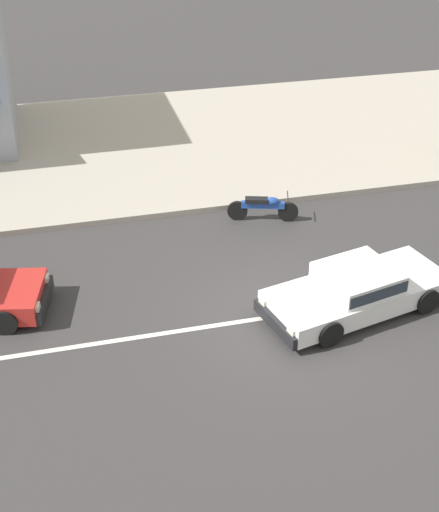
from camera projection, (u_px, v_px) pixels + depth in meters
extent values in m
plane|color=#383535|center=(290.00, 314.00, 16.07)|extent=(160.00, 160.00, 0.00)
cube|color=silver|center=(290.00, 314.00, 16.06)|extent=(50.40, 0.14, 0.01)
cube|color=#ADA393|center=(194.00, 141.00, 24.41)|extent=(68.00, 10.00, 0.15)
cube|color=black|center=(45.00, 300.00, 16.01)|extent=(0.45, 1.59, 0.28)
cube|color=white|center=(47.00, 278.00, 16.39)|extent=(0.13, 0.25, 0.14)
cube|color=white|center=(38.00, 307.00, 15.42)|extent=(0.13, 0.25, 0.14)
cylinder|color=black|center=(19.00, 281.00, 16.65)|extent=(0.63, 0.34, 0.60)
cylinder|color=black|center=(4.00, 321.00, 15.34)|extent=(0.63, 0.34, 0.60)
cube|color=white|center=(358.00, 294.00, 16.04)|extent=(4.50, 2.59, 0.48)
cube|color=white|center=(358.00, 278.00, 15.79)|extent=(1.89, 1.83, 0.42)
cube|color=#28333D|center=(358.00, 278.00, 15.79)|extent=(1.83, 1.85, 0.27)
cube|color=black|center=(275.00, 324.00, 15.26)|extent=(0.49, 1.63, 0.28)
cube|color=white|center=(291.00, 331.00, 14.72)|extent=(0.13, 0.25, 0.14)
cube|color=white|center=(263.00, 301.00, 15.61)|extent=(0.13, 0.25, 0.14)
cylinder|color=black|center=(329.00, 333.00, 14.99)|extent=(0.63, 0.35, 0.60)
cylinder|color=black|center=(289.00, 295.00, 16.20)|extent=(0.63, 0.35, 0.60)
cylinder|color=black|center=(426.00, 300.00, 16.00)|extent=(0.63, 0.35, 0.60)
cylinder|color=black|center=(382.00, 266.00, 17.21)|extent=(0.63, 0.35, 0.60)
cylinder|color=black|center=(288.00, 212.00, 19.61)|extent=(0.56, 0.26, 0.56)
cylinder|color=black|center=(237.00, 211.00, 19.67)|extent=(0.56, 0.26, 0.56)
cube|color=#23479E|center=(263.00, 205.00, 19.54)|extent=(1.18, 0.48, 0.18)
cube|color=black|center=(257.00, 200.00, 19.47)|extent=(0.67, 0.41, 0.12)
ellipsoid|color=#23479E|center=(272.00, 201.00, 19.46)|extent=(0.45, 0.35, 0.22)
cylinder|color=#232326|center=(288.00, 196.00, 19.35)|extent=(0.19, 0.54, 0.03)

